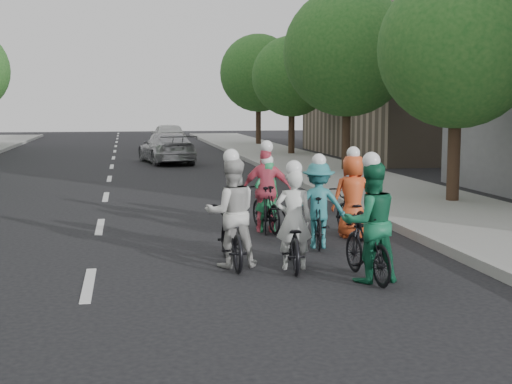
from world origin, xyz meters
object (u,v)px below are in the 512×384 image
object	(u,v)px
cyclist_0	(266,204)
follow_car_lead	(167,148)
cyclist_1	(318,211)
cyclist_2	(231,224)
cyclist_3	(369,232)
cyclist_6	(352,206)
cyclist_5	(266,198)
follow_car_trail	(168,136)
cyclist_4	(293,233)

from	to	relation	value
cyclist_0	follow_car_lead	size ratio (longest dim) A/B	0.36
cyclist_1	cyclist_2	xyz separation A→B (m)	(-1.77, -1.21, 0.01)
cyclist_1	cyclist_3	world-z (taller)	cyclist_3
cyclist_0	cyclist_6	bearing A→B (deg)	141.20
cyclist_0	cyclist_5	bearing A→B (deg)	66.85
cyclist_1	cyclist_5	size ratio (longest dim) A/B	0.92
cyclist_3	cyclist_6	size ratio (longest dim) A/B	1.07
cyclist_6	follow_car_trail	distance (m)	28.14
cyclist_6	follow_car_trail	bearing A→B (deg)	-86.82
cyclist_1	cyclist_2	bearing A→B (deg)	44.67
cyclist_2	follow_car_lead	world-z (taller)	cyclist_2
cyclist_5	follow_car_lead	bearing A→B (deg)	-75.44
cyclist_2	cyclist_4	distance (m)	1.00
cyclist_0	cyclist_2	bearing A→B (deg)	59.71
cyclist_3	cyclist_1	bearing A→B (deg)	-92.75
cyclist_6	follow_car_trail	size ratio (longest dim) A/B	0.39
follow_car_trail	cyclist_1	bearing A→B (deg)	89.04
cyclist_2	cyclist_6	xyz separation A→B (m)	(2.70, 2.10, -0.06)
cyclist_1	follow_car_trail	xyz separation A→B (m)	(-0.96, 28.96, 0.11)
cyclist_5	follow_car_lead	distance (m)	17.55
cyclist_1	cyclist_3	distance (m)	2.56
cyclist_1	cyclist_6	size ratio (longest dim) A/B	0.96
cyclist_0	follow_car_trail	size ratio (longest dim) A/B	0.36
cyclist_4	cyclist_5	bearing A→B (deg)	-85.99
cyclist_3	follow_car_trail	world-z (taller)	cyclist_3
cyclist_0	cyclist_3	xyz separation A→B (m)	(0.68, -4.33, 0.16)
cyclist_3	follow_car_lead	size ratio (longest dim) A/B	0.41
cyclist_0	follow_car_trail	world-z (taller)	cyclist_0
cyclist_3	cyclist_5	xyz separation A→B (m)	(-0.68, 4.32, -0.04)
cyclist_4	cyclist_5	size ratio (longest dim) A/B	0.95
cyclist_0	cyclist_2	distance (m)	3.20
cyclist_6	follow_car_trail	world-z (taller)	cyclist_6
cyclist_4	cyclist_6	distance (m)	3.01
cyclist_4	cyclist_5	world-z (taller)	cyclist_5
cyclist_5	cyclist_6	xyz separation A→B (m)	(1.54, -0.87, -0.07)
cyclist_0	cyclist_1	world-z (taller)	cyclist_1
cyclist_1	cyclist_2	world-z (taller)	cyclist_2
follow_car_lead	cyclist_6	bearing A→B (deg)	88.41
cyclist_4	cyclist_3	bearing A→B (deg)	140.08
cyclist_4	follow_car_trail	size ratio (longest dim) A/B	0.39
cyclist_2	cyclist_3	distance (m)	2.29
cyclist_0	cyclist_6	xyz separation A→B (m)	(1.53, -0.88, 0.05)
cyclist_3	cyclist_2	bearing A→B (deg)	-40.59
cyclist_2	follow_car_trail	world-z (taller)	cyclist_2
cyclist_4	follow_car_lead	xyz separation A→B (m)	(-0.77, 20.83, 0.11)
cyclist_0	follow_car_trail	xyz separation A→B (m)	(-0.36, 27.19, 0.21)
cyclist_2	cyclist_0	bearing A→B (deg)	-112.64
cyclist_5	cyclist_1	bearing A→B (deg)	120.31
cyclist_2	follow_car_trail	distance (m)	30.18
follow_car_lead	follow_car_trail	bearing A→B (deg)	-103.25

